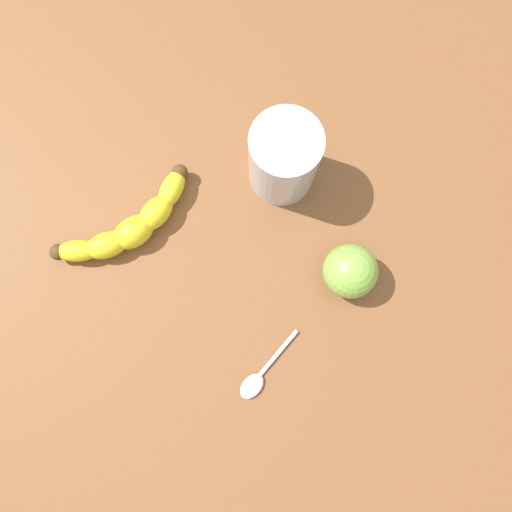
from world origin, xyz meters
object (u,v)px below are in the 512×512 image
(banana, at_px, (130,226))
(green_apple_fruit, at_px, (350,271))
(teaspoon, at_px, (255,382))
(smoothie_glass, at_px, (284,161))

(banana, height_order, green_apple_fruit, green_apple_fruit)
(green_apple_fruit, distance_m, teaspoon, 0.18)
(teaspoon, bearing_deg, green_apple_fruit, 179.91)
(banana, xyz_separation_m, green_apple_fruit, (0.17, 0.23, 0.02))
(banana, relative_size, teaspoon, 1.91)
(teaspoon, bearing_deg, smoothie_glass, -146.65)
(banana, xyz_separation_m, teaspoon, (0.25, 0.07, -0.02))
(smoothie_glass, xyz_separation_m, teaspoon, (0.23, -0.15, -0.05))
(smoothie_glass, xyz_separation_m, green_apple_fruit, (0.16, 0.02, -0.02))
(green_apple_fruit, relative_size, teaspoon, 0.64)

